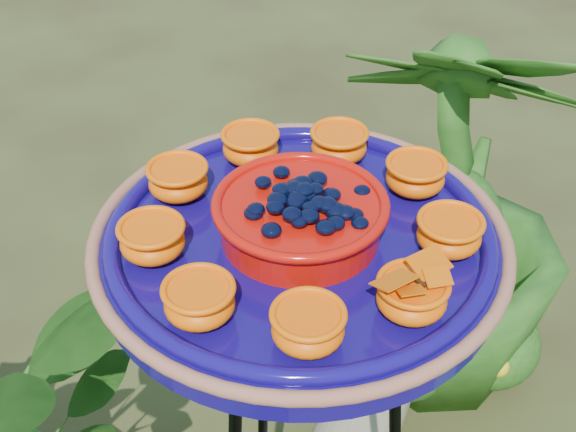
% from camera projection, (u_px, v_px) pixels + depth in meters
% --- Properties ---
extents(feeder_dish, '(0.60, 0.60, 0.12)m').
position_uv_depth(feeder_dish, '(300.00, 237.00, 0.99)').
color(feeder_dish, '#120863').
rests_on(feeder_dish, tripod_stand).
extents(shrub_back_right, '(0.79, 0.79, 1.00)m').
position_uv_depth(shrub_back_right, '(456.00, 214.00, 1.90)').
color(shrub_back_right, '#1F5015').
rests_on(shrub_back_right, ground).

